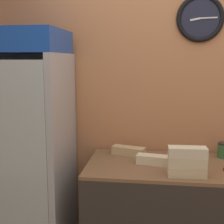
# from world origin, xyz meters

# --- Properties ---
(wall_back) EXTENTS (5.20, 0.10, 2.70)m
(wall_back) POSITION_xyz_m (0.00, 1.31, 1.36)
(wall_back) COLOR tan
(wall_back) RESTS_ON ground_plane
(prep_counter) EXTENTS (1.54, 0.71, 0.90)m
(prep_counter) POSITION_xyz_m (0.00, 0.91, 0.45)
(prep_counter) COLOR #332D28
(prep_counter) RESTS_ON ground_plane
(beverage_cooler) EXTENTS (0.75, 0.69, 1.93)m
(beverage_cooler) POSITION_xyz_m (-1.33, 0.97, 1.06)
(beverage_cooler) COLOR #B2B7BC
(beverage_cooler) RESTS_ON ground_plane
(sandwich_stack_bottom) EXTENTS (0.27, 0.11, 0.07)m
(sandwich_stack_bottom) POSITION_xyz_m (-0.02, 0.66, 0.93)
(sandwich_stack_bottom) COLOR beige
(sandwich_stack_bottom) RESTS_ON prep_counter
(sandwich_stack_middle) EXTENTS (0.27, 0.11, 0.07)m
(sandwich_stack_middle) POSITION_xyz_m (-0.02, 0.66, 1.00)
(sandwich_stack_middle) COLOR beige
(sandwich_stack_middle) RESTS_ON sandwich_stack_bottom
(sandwich_stack_top) EXTENTS (0.27, 0.11, 0.07)m
(sandwich_stack_top) POSITION_xyz_m (-0.02, 0.66, 1.07)
(sandwich_stack_top) COLOR beige
(sandwich_stack_top) RESTS_ON sandwich_stack_middle
(sandwich_flat_left) EXTENTS (0.26, 0.13, 0.07)m
(sandwich_flat_left) POSITION_xyz_m (-0.26, 0.89, 0.93)
(sandwich_flat_left) COLOR beige
(sandwich_flat_left) RESTS_ON prep_counter
(sandwich_flat_right) EXTENTS (0.30, 0.17, 0.07)m
(sandwich_flat_right) POSITION_xyz_m (-0.47, 1.10, 0.93)
(sandwich_flat_right) COLOR tan
(sandwich_flat_right) RESTS_ON prep_counter
(condiment_jar) EXTENTS (0.11, 0.11, 0.12)m
(condiment_jar) POSITION_xyz_m (0.33, 1.14, 0.96)
(condiment_jar) COLOR #336B38
(condiment_jar) RESTS_ON prep_counter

